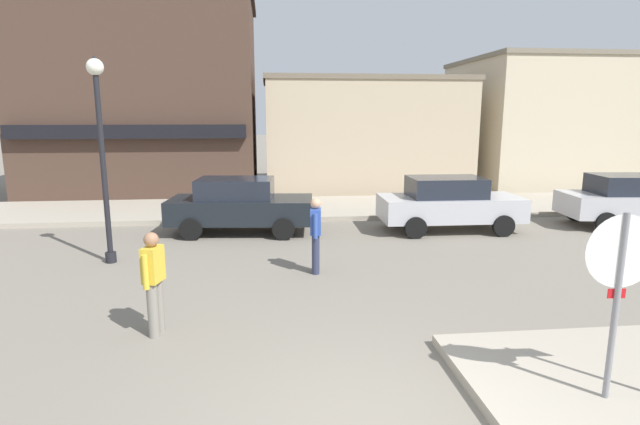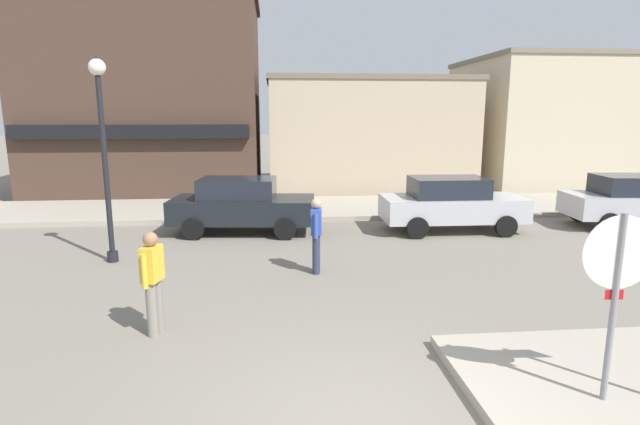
{
  "view_description": "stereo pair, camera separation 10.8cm",
  "coord_description": "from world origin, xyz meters",
  "px_view_note": "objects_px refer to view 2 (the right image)",
  "views": [
    {
      "loc": [
        -0.99,
        -4.69,
        3.32
      ],
      "look_at": [
        -0.02,
        4.5,
        1.5
      ],
      "focal_mm": 28.0,
      "sensor_mm": 36.0,
      "label": 1
    },
    {
      "loc": [
        -0.88,
        -4.7,
        3.32
      ],
      "look_at": [
        -0.02,
        4.5,
        1.5
      ],
      "focal_mm": 28.0,
      "sensor_mm": 36.0,
      "label": 2
    }
  ],
  "objects_px": {
    "lamp_post": "(102,131)",
    "pedestrian_crossing_far": "(316,233)",
    "parked_car_nearest": "(242,205)",
    "parked_car_second": "(451,203)",
    "parked_car_third": "(636,200)",
    "stop_sign": "(616,284)",
    "pedestrian_crossing_near": "(153,280)"
  },
  "relations": [
    {
      "from": "stop_sign",
      "to": "pedestrian_crossing_near",
      "type": "height_order",
      "value": "stop_sign"
    },
    {
      "from": "lamp_post",
      "to": "parked_car_nearest",
      "type": "distance_m",
      "value": 4.4
    },
    {
      "from": "pedestrian_crossing_far",
      "to": "parked_car_third",
      "type": "bearing_deg",
      "value": 19.5
    },
    {
      "from": "parked_car_third",
      "to": "parked_car_second",
      "type": "bearing_deg",
      "value": 179.54
    },
    {
      "from": "pedestrian_crossing_near",
      "to": "pedestrian_crossing_far",
      "type": "xyz_separation_m",
      "value": [
        2.72,
        2.77,
        0.0
      ]
    },
    {
      "from": "parked_car_nearest",
      "to": "parked_car_third",
      "type": "distance_m",
      "value": 11.62
    },
    {
      "from": "pedestrian_crossing_near",
      "to": "parked_car_third",
      "type": "bearing_deg",
      "value": 26.5
    },
    {
      "from": "parked_car_second",
      "to": "pedestrian_crossing_far",
      "type": "distance_m",
      "value": 5.48
    },
    {
      "from": "parked_car_third",
      "to": "pedestrian_crossing_near",
      "type": "bearing_deg",
      "value": -153.5
    },
    {
      "from": "parked_car_second",
      "to": "pedestrian_crossing_near",
      "type": "xyz_separation_m",
      "value": [
        -6.92,
        -6.3,
        0.06
      ]
    },
    {
      "from": "parked_car_second",
      "to": "pedestrian_crossing_near",
      "type": "bearing_deg",
      "value": -137.66
    },
    {
      "from": "parked_car_nearest",
      "to": "parked_car_second",
      "type": "xyz_separation_m",
      "value": [
        5.98,
        -0.35,
        0.0
      ]
    },
    {
      "from": "lamp_post",
      "to": "pedestrian_crossing_near",
      "type": "bearing_deg",
      "value": -65.11
    },
    {
      "from": "lamp_post",
      "to": "parked_car_third",
      "type": "bearing_deg",
      "value": 8.85
    },
    {
      "from": "parked_car_third",
      "to": "parked_car_nearest",
      "type": "bearing_deg",
      "value": 178.06
    },
    {
      "from": "pedestrian_crossing_near",
      "to": "parked_car_nearest",
      "type": "bearing_deg",
      "value": 81.99
    },
    {
      "from": "parked_car_nearest",
      "to": "parked_car_second",
      "type": "distance_m",
      "value": 5.99
    },
    {
      "from": "parked_car_third",
      "to": "stop_sign",
      "type": "bearing_deg",
      "value": -128.55
    },
    {
      "from": "lamp_post",
      "to": "pedestrian_crossing_near",
      "type": "xyz_separation_m",
      "value": [
        1.86,
        -4.01,
        -2.09
      ]
    },
    {
      "from": "stop_sign",
      "to": "parked_car_second",
      "type": "distance_m",
      "value": 9.0
    },
    {
      "from": "pedestrian_crossing_near",
      "to": "pedestrian_crossing_far",
      "type": "distance_m",
      "value": 3.88
    },
    {
      "from": "parked_car_second",
      "to": "parked_car_third",
      "type": "distance_m",
      "value": 5.64
    },
    {
      "from": "parked_car_second",
      "to": "pedestrian_crossing_far",
      "type": "relative_size",
      "value": 2.5
    },
    {
      "from": "parked_car_nearest",
      "to": "pedestrian_crossing_far",
      "type": "height_order",
      "value": "pedestrian_crossing_far"
    },
    {
      "from": "stop_sign",
      "to": "parked_car_nearest",
      "type": "relative_size",
      "value": 0.56
    },
    {
      "from": "pedestrian_crossing_near",
      "to": "pedestrian_crossing_far",
      "type": "relative_size",
      "value": 1.0
    },
    {
      "from": "lamp_post",
      "to": "pedestrian_crossing_far",
      "type": "distance_m",
      "value": 5.18
    },
    {
      "from": "parked_car_nearest",
      "to": "pedestrian_crossing_far",
      "type": "bearing_deg",
      "value": -65.32
    },
    {
      "from": "lamp_post",
      "to": "parked_car_nearest",
      "type": "bearing_deg",
      "value": 43.32
    },
    {
      "from": "stop_sign",
      "to": "pedestrian_crossing_near",
      "type": "relative_size",
      "value": 1.43
    },
    {
      "from": "parked_car_second",
      "to": "pedestrian_crossing_near",
      "type": "distance_m",
      "value": 9.36
    },
    {
      "from": "stop_sign",
      "to": "parked_car_nearest",
      "type": "bearing_deg",
      "value": 116.48
    }
  ]
}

